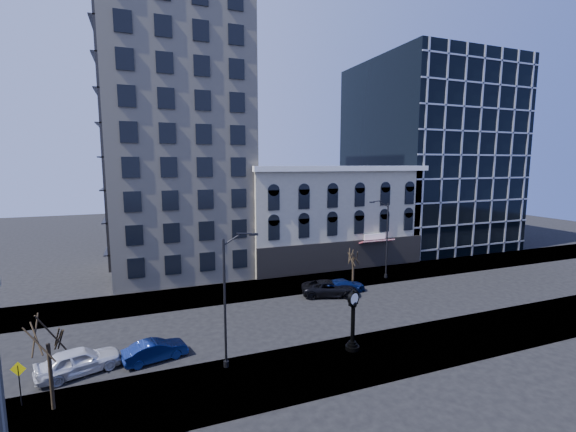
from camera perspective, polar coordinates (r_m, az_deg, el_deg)
name	(u,v)px	position (r m, az deg, el deg)	size (l,w,h in m)	color
ground	(283,319)	(32.93, -0.78, -15.01)	(160.00, 160.00, 0.00)	black
sidewalk_far	(256,289)	(40.03, -4.82, -10.74)	(160.00, 6.00, 0.12)	gray
sidewalk_near	(326,365)	(26.29, 5.72, -21.13)	(160.00, 6.00, 0.12)	gray
cream_tower	(177,106)	(48.03, -16.19, 15.33)	(15.90, 15.40, 42.50)	#BEB299
victorian_row	(327,216)	(50.22, 5.79, -0.01)	(22.60, 11.19, 12.50)	#B5AD95
glass_office	(427,156)	(65.18, 19.88, 8.40)	(20.00, 20.15, 28.00)	black
street_clock	(353,323)	(27.43, 9.59, -15.30)	(0.97, 0.97, 4.26)	black
street_lamp_near	(234,265)	(23.89, -7.98, -7.14)	(2.23, 0.35, 8.63)	black
street_lamp_far	(382,219)	(43.13, 13.79, -0.39)	(2.28, 0.60, 8.85)	black
bare_tree_near	(47,329)	(23.59, -32.15, -14.04)	(3.34, 3.34, 5.74)	#312618
bare_tree_far	(353,253)	(42.27, 9.68, -5.39)	(2.40, 2.40, 4.12)	#312618
warning_sign	(19,376)	(25.81, -35.03, -18.80)	(0.78, 0.26, 2.44)	black
car_near_a	(79,361)	(28.13, -28.57, -18.33)	(1.90, 4.73, 1.61)	silver
car_near_b	(155,350)	(27.93, -19.07, -18.30)	(1.41, 4.04, 1.33)	#0C194C
car_far_a	(329,288)	(38.19, 6.17, -10.59)	(2.50, 5.41, 1.50)	black
car_far_b	(343,286)	(39.32, 8.21, -10.20)	(1.88, 4.63, 1.34)	#0C194C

